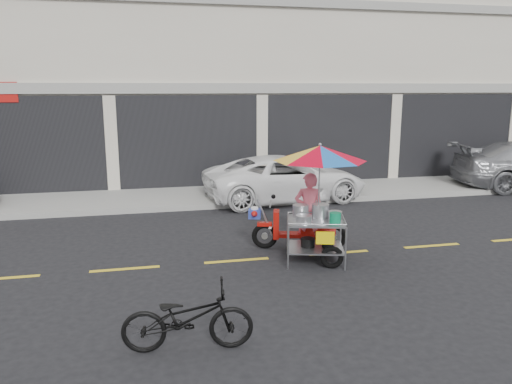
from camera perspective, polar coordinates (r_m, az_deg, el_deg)
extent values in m
plane|color=black|center=(9.82, 9.41, -6.89)|extent=(90.00, 90.00, 0.00)
cube|color=gray|center=(14.86, 1.52, 0.02)|extent=(45.00, 3.00, 0.15)
cube|color=beige|center=(19.45, -2.13, 14.46)|extent=(36.00, 8.00, 8.00)
cube|color=black|center=(15.58, 0.67, 5.70)|extent=(35.28, 0.06, 2.90)
cube|color=gray|center=(15.46, 0.70, 11.78)|extent=(36.00, 0.12, 0.30)
cube|color=gray|center=(15.66, 0.73, 20.97)|extent=(36.00, 0.12, 0.25)
cube|color=gold|center=(9.82, 9.41, -6.87)|extent=(42.00, 0.10, 0.01)
imported|color=white|center=(13.99, 3.41, 1.58)|extent=(4.75, 2.56, 1.27)
imported|color=black|center=(6.25, -7.82, -14.07)|extent=(1.63, 0.71, 0.83)
torus|color=black|center=(9.89, 1.00, -5.05)|extent=(0.52, 0.24, 0.52)
torus|color=black|center=(9.94, 8.88, -5.11)|extent=(0.52, 0.24, 0.52)
cylinder|color=#9EA0A5|center=(9.89, 1.00, -5.05)|extent=(0.14, 0.09, 0.13)
cylinder|color=#9EA0A5|center=(9.94, 8.88, -5.11)|extent=(0.14, 0.09, 0.13)
cube|color=#A4110B|center=(9.83, 1.00, -3.68)|extent=(0.31, 0.18, 0.07)
cylinder|color=#9EA0A5|center=(9.79, 1.01, -2.92)|extent=(0.33, 0.13, 0.73)
cube|color=#A4110B|center=(9.82, 2.33, -3.70)|extent=(0.19, 0.33, 0.54)
cube|color=#A4110B|center=(9.88, 4.69, -4.89)|extent=(0.77, 0.44, 0.07)
cube|color=#A4110B|center=(9.84, 7.09, -3.74)|extent=(0.72, 0.41, 0.36)
cube|color=black|center=(9.78, 6.59, -2.57)|extent=(0.63, 0.37, 0.09)
cylinder|color=#9EA0A5|center=(9.72, 1.65, -1.38)|extent=(0.17, 0.49, 0.03)
sphere|color=black|center=(9.87, 2.00, -0.52)|extent=(0.09, 0.09, 0.09)
cylinder|color=white|center=(9.84, 1.64, -4.05)|extent=(0.13, 0.13, 0.05)
cube|color=navy|center=(9.78, -0.16, -2.49)|extent=(0.28, 0.26, 0.18)
cylinder|color=white|center=(9.75, -0.16, -1.87)|extent=(0.18, 0.18, 0.05)
cone|color=#A4110B|center=(9.63, -0.21, -2.61)|extent=(0.21, 0.24, 0.16)
torus|color=black|center=(8.96, 8.65, -7.39)|extent=(0.43, 0.20, 0.42)
cylinder|color=#9EA0A5|center=(8.77, 3.70, -6.42)|extent=(0.04, 0.04, 0.77)
cylinder|color=#9EA0A5|center=(9.55, 3.66, -4.88)|extent=(0.04, 0.04, 0.77)
cylinder|color=#9EA0A5|center=(8.84, 10.21, -6.44)|extent=(0.04, 0.04, 0.77)
cylinder|color=#9EA0A5|center=(9.61, 9.63, -4.92)|extent=(0.04, 0.04, 0.77)
cube|color=#9EA0A5|center=(9.21, 6.79, -6.31)|extent=(1.18, 1.05, 0.03)
cube|color=#9EA0A5|center=(9.07, 6.86, -3.32)|extent=(1.18, 1.05, 0.04)
cylinder|color=#9EA0A5|center=(8.66, 7.04, -3.69)|extent=(0.96, 0.29, 0.02)
cylinder|color=#9EA0A5|center=(9.45, 6.72, -2.36)|extent=(0.96, 0.29, 0.02)
cylinder|color=#9EA0A5|center=(9.04, 3.71, -2.96)|extent=(0.24, 0.79, 0.02)
cylinder|color=#9EA0A5|center=(9.10, 10.01, -3.01)|extent=(0.24, 0.79, 0.02)
cylinder|color=#9EA0A5|center=(9.60, 6.64, -5.55)|extent=(0.22, 0.66, 0.04)
cylinder|color=#9EA0A5|center=(9.47, 6.70, -2.94)|extent=(0.22, 0.66, 0.04)
cube|color=#DFBF04|center=(8.71, 7.91, -5.23)|extent=(0.31, 0.10, 0.23)
cylinder|color=#B7B7BC|center=(9.20, 5.12, -2.24)|extent=(0.36, 0.36, 0.22)
cylinder|color=#B7B7BC|center=(9.23, 7.37, -2.20)|extent=(0.39, 0.39, 0.23)
cylinder|color=#B7B7BC|center=(9.12, 9.02, -2.73)|extent=(0.30, 0.30, 0.14)
cylinder|color=#B7B7BC|center=(8.88, 5.48, -3.12)|extent=(0.35, 0.35, 0.11)
cylinder|color=#0A784B|center=(8.85, 9.03, -2.99)|extent=(0.25, 0.25, 0.20)
cylinder|color=black|center=(9.17, 5.95, -5.75)|extent=(0.31, 0.31, 0.16)
cylinder|color=black|center=(9.20, 8.21, -5.81)|extent=(0.27, 0.27, 0.14)
cylinder|color=#9EA0A5|center=(9.01, 7.22, 1.00)|extent=(0.03, 0.03, 1.36)
sphere|color=#9EA0A5|center=(8.90, 7.34, 5.41)|extent=(0.05, 0.05, 0.05)
imported|color=#DE5C70|center=(9.76, 6.07, -2.21)|extent=(0.64, 0.51, 1.53)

